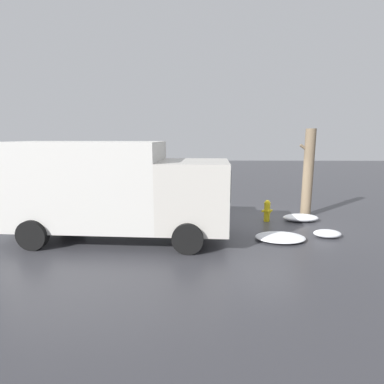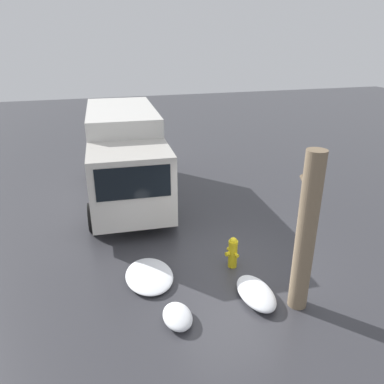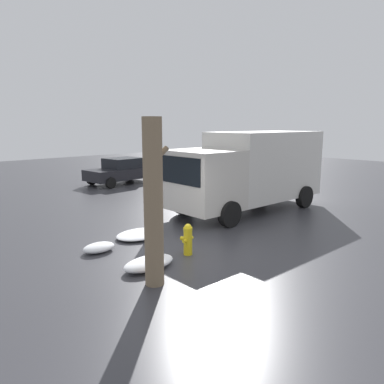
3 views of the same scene
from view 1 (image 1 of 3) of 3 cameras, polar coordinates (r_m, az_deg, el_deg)
The scene contains 7 objects.
ground_plane at distance 12.20m, azimuth 14.01°, elevation -5.40°, with size 60.00×60.00×0.00m, color #38383D.
fire_hydrant at distance 12.09m, azimuth 14.11°, elevation -3.41°, with size 0.44×0.34×0.85m.
tree_trunk at distance 13.16m, azimuth 21.23°, elevation 3.38°, with size 0.63×0.41×3.59m.
delivery_truck at distance 9.89m, azimuth -14.63°, elevation 0.89°, with size 7.06×2.95×3.13m.
snow_pile_by_hydrant at distance 12.57m, azimuth 20.00°, elevation -4.62°, with size 1.37×0.76×0.27m.
snow_pile_curbside at distance 10.15m, azimuth 16.46°, elevation -8.28°, with size 1.60×1.16×0.17m.
snow_pile_by_tree at distance 10.96m, azimuth 24.37°, elevation -7.22°, with size 0.90×0.61×0.24m.
Camera 1 is at (2.70, 11.43, 3.29)m, focal length 28.00 mm.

